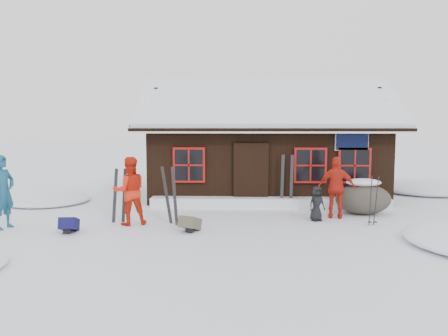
{
  "coord_description": "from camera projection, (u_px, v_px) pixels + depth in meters",
  "views": [
    {
      "loc": [
        0.45,
        -11.54,
        2.66
      ],
      "look_at": [
        0.05,
        2.0,
        1.3
      ],
      "focal_mm": 35.0,
      "sensor_mm": 36.0,
      "label": 1
    }
  ],
  "objects": [
    {
      "name": "ground",
      "position": [
        220.0,
        223.0,
        11.75
      ],
      "size": [
        120.0,
        120.0,
        0.0
      ],
      "primitive_type": "plane",
      "color": "white",
      "rests_on": "ground"
    },
    {
      "name": "mountain_hut",
      "position": [
        265.0,
        153.0,
        16.5
      ],
      "size": [
        8.9,
        6.09,
        4.42
      ],
      "color": "black",
      "rests_on": "ground"
    },
    {
      "name": "snow_drift",
      "position": [
        270.0,
        202.0,
        13.93
      ],
      "size": [
        7.6,
        0.6,
        0.35
      ],
      "primitive_type": "cube",
      "color": "white",
      "rests_on": "ground"
    },
    {
      "name": "snow_mounds",
      "position": [
        275.0,
        210.0,
        13.56
      ],
      "size": [
        20.6,
        13.2,
        0.48
      ],
      "color": "white",
      "rests_on": "ground"
    },
    {
      "name": "skier_teal",
      "position": [
        3.0,
        192.0,
        11.09
      ],
      "size": [
        0.61,
        0.78,
        1.89
      ],
      "primitive_type": "imported",
      "rotation": [
        0.0,
        0.0,
        1.32
      ],
      "color": "navy",
      "rests_on": "ground"
    },
    {
      "name": "skier_orange_left",
      "position": [
        130.0,
        191.0,
        11.53
      ],
      "size": [
        1.07,
        0.96,
        1.81
      ],
      "primitive_type": "imported",
      "rotation": [
        0.0,
        0.0,
        3.52
      ],
      "color": "red",
      "rests_on": "ground"
    },
    {
      "name": "skier_orange_right",
      "position": [
        337.0,
        188.0,
        12.31
      ],
      "size": [
        1.1,
        0.64,
        1.76
      ],
      "primitive_type": "imported",
      "rotation": [
        0.0,
        0.0,
        2.93
      ],
      "color": "red",
      "rests_on": "ground"
    },
    {
      "name": "skier_crouched",
      "position": [
        317.0,
        204.0,
        12.01
      ],
      "size": [
        0.55,
        0.47,
        0.96
      ],
      "primitive_type": "imported",
      "rotation": [
        0.0,
        0.0,
        0.41
      ],
      "color": "black",
      "rests_on": "ground"
    },
    {
      "name": "boulder",
      "position": [
        363.0,
        198.0,
        12.94
      ],
      "size": [
        1.62,
        1.22,
        0.95
      ],
      "color": "#4A443B",
      "rests_on": "ground"
    },
    {
      "name": "ski_pair_left",
      "position": [
        120.0,
        196.0,
        11.82
      ],
      "size": [
        0.44,
        0.09,
        1.52
      ],
      "rotation": [
        0.0,
        0.0,
        0.02
      ],
      "color": "black",
      "rests_on": "ground"
    },
    {
      "name": "ski_pair_mid",
      "position": [
        171.0,
        196.0,
        11.62
      ],
      "size": [
        0.51,
        0.29,
        1.6
      ],
      "rotation": [
        0.0,
        0.0,
        -0.49
      ],
      "color": "black",
      "rests_on": "ground"
    },
    {
      "name": "ski_pair_right",
      "position": [
        287.0,
        182.0,
        13.8
      ],
      "size": [
        0.42,
        0.12,
        1.76
      ],
      "rotation": [
        0.0,
        0.0,
        -0.21
      ],
      "color": "black",
      "rests_on": "ground"
    },
    {
      "name": "ski_poles",
      "position": [
        373.0,
        201.0,
        11.5
      ],
      "size": [
        0.24,
        0.12,
        1.36
      ],
      "color": "black",
      "rests_on": "ground"
    },
    {
      "name": "backpack_blue",
      "position": [
        69.0,
        227.0,
        10.75
      ],
      "size": [
        0.45,
        0.56,
        0.28
      ],
      "primitive_type": "cube",
      "rotation": [
        0.0,
        0.0,
        0.11
      ],
      "color": "#110F44",
      "rests_on": "ground"
    },
    {
      "name": "backpack_olive",
      "position": [
        190.0,
        226.0,
        10.85
      ],
      "size": [
        0.56,
        0.64,
        0.29
      ],
      "primitive_type": "cube",
      "rotation": [
        0.0,
        0.0,
        -0.37
      ],
      "color": "#504C39",
      "rests_on": "ground"
    }
  ]
}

